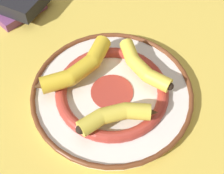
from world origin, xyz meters
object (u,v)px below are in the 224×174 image
Objects in this scene: decorative_bowl at (112,92)px; banana_a at (141,66)px; banana_b at (116,115)px; banana_c at (78,68)px.

banana_a is (0.07, 0.04, 0.04)m from decorative_bowl.
decorative_bowl is 0.09m from banana_a.
banana_c is (-0.07, 0.13, 0.00)m from banana_b.
banana_c reaches higher than banana_a.
banana_b is at bearing -59.51° from banana_a.
banana_a reaches higher than decorative_bowl.
decorative_bowl is at bearing -88.61° from banana_a.
banana_b reaches higher than banana_a.
banana_a is 0.89× the size of banana_c.
banana_c is at bearing -121.60° from banana_a.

